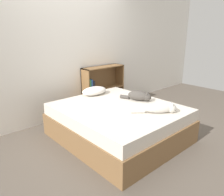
{
  "coord_description": "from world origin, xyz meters",
  "views": [
    {
      "loc": [
        -2.12,
        -2.22,
        1.61
      ],
      "look_at": [
        0.0,
        0.14,
        0.61
      ],
      "focal_mm": 35.0,
      "sensor_mm": 36.0,
      "label": 1
    }
  ],
  "objects_px": {
    "bed": "(118,122)",
    "cat_dark": "(139,96)",
    "pillow": "(94,91)",
    "bookshelf": "(101,88)",
    "cat_light": "(160,108)"
  },
  "relations": [
    {
      "from": "cat_light",
      "to": "cat_dark",
      "type": "height_order",
      "value": "cat_dark"
    },
    {
      "from": "pillow",
      "to": "bed",
      "type": "bearing_deg",
      "value": -98.98
    },
    {
      "from": "cat_light",
      "to": "bookshelf",
      "type": "bearing_deg",
      "value": 117.67
    },
    {
      "from": "bed",
      "to": "cat_dark",
      "type": "height_order",
      "value": "cat_dark"
    },
    {
      "from": "bookshelf",
      "to": "pillow",
      "type": "bearing_deg",
      "value": -139.15
    },
    {
      "from": "cat_dark",
      "to": "bookshelf",
      "type": "height_order",
      "value": "bookshelf"
    },
    {
      "from": "pillow",
      "to": "cat_light",
      "type": "xyz_separation_m",
      "value": [
        0.14,
        -1.31,
        -0.0
      ]
    },
    {
      "from": "cat_light",
      "to": "cat_dark",
      "type": "distance_m",
      "value": 0.59
    },
    {
      "from": "cat_light",
      "to": "bookshelf",
      "type": "relative_size",
      "value": 0.56
    },
    {
      "from": "bed",
      "to": "cat_light",
      "type": "relative_size",
      "value": 3.49
    },
    {
      "from": "cat_dark",
      "to": "bookshelf",
      "type": "bearing_deg",
      "value": 148.13
    },
    {
      "from": "pillow",
      "to": "cat_light",
      "type": "distance_m",
      "value": 1.31
    },
    {
      "from": "pillow",
      "to": "cat_light",
      "type": "height_order",
      "value": "cat_light"
    },
    {
      "from": "pillow",
      "to": "bookshelf",
      "type": "bearing_deg",
      "value": 40.85
    },
    {
      "from": "bed",
      "to": "cat_dark",
      "type": "distance_m",
      "value": 0.56
    }
  ]
}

